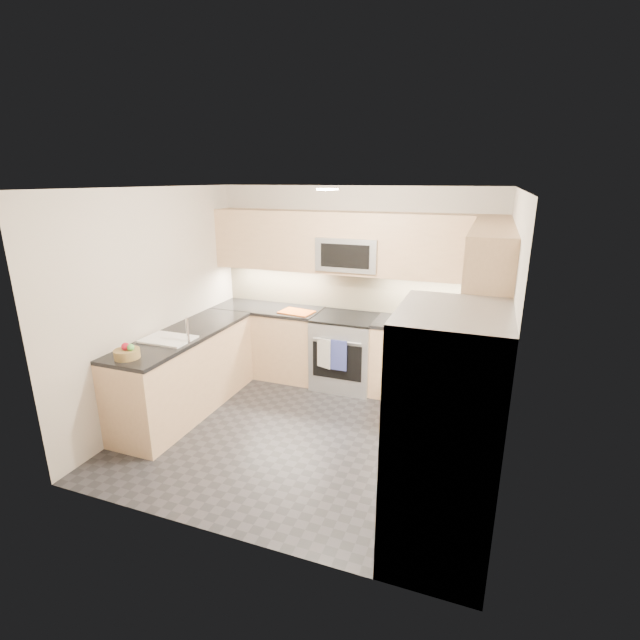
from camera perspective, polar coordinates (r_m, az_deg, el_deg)
The scene contains 36 objects.
floor at distance 5.06m, azimuth -1.41°, elevation -13.67°, with size 3.60×3.20×0.00m, color black.
ceiling at distance 4.35m, azimuth -1.66°, elevation 15.94°, with size 3.60×3.20×0.02m, color beige.
wall_back at distance 6.01m, azimuth 4.14°, elevation 4.19°, with size 3.60×0.02×2.50m, color #BCB1A4.
wall_front at distance 3.21m, azimuth -12.25°, elevation -7.87°, with size 3.60×0.02×2.50m, color #BCB1A4.
wall_left at distance 5.46m, azimuth -19.39°, elevation 1.91°, with size 0.02×3.20×2.50m, color #BCB1A4.
wall_right at distance 4.25m, azimuth 21.64°, elevation -2.47°, with size 0.02×3.20×2.50m, color #BCB1A4.
base_cab_back_left at distance 6.35m, azimuth -6.27°, elevation -2.68°, with size 1.42×0.60×0.90m, color tan.
base_cab_back_right at distance 5.77m, azimuth 13.60°, elevation -5.16°, with size 1.42×0.60×0.90m, color tan.
base_cab_right at distance 4.70m, azimuth 16.84°, elevation -10.75°, with size 0.60×1.70×0.90m, color tan.
base_cab_peninsula at distance 5.53m, azimuth -16.15°, elevation -6.37°, with size 0.60×2.00×0.90m, color tan.
countertop_back_left at distance 6.21m, azimuth -6.41°, elevation 1.40°, with size 1.42×0.63×0.04m, color black.
countertop_back_right at distance 5.61m, azimuth 13.93°, elevation -0.71°, with size 1.42×0.63×0.04m, color black.
countertop_right at distance 4.51m, azimuth 17.35°, elevation -5.44°, with size 0.63×1.70×0.04m, color black.
countertop_peninsula at distance 5.37m, azimuth -16.56°, elevation -1.75°, with size 0.63×2.00×0.04m, color black.
upper_cab_back at distance 5.75m, azimuth 3.77°, elevation 9.42°, with size 3.60×0.35×0.75m, color tan.
upper_cab_right at distance 4.38m, azimuth 20.14°, elevation 6.03°, with size 0.35×1.95×0.75m, color tan.
backsplash_back at distance 6.02m, azimuth 4.12°, elevation 3.67°, with size 3.60×0.01×0.51m, color #C2B28C.
backsplash_right at distance 4.70m, azimuth 21.46°, elevation -1.36°, with size 0.01×2.30×0.51m, color #C2B28C.
gas_range at distance 5.95m, azimuth 3.10°, elevation -3.96°, with size 0.76×0.65×0.91m, color #9A9DA2.
range_cooktop at distance 5.80m, azimuth 3.17°, elevation 0.29°, with size 0.76×0.65×0.03m, color black.
oven_door_glass at distance 5.66m, azimuth 2.10°, elevation -5.13°, with size 0.62×0.02×0.45m, color black.
oven_handle at distance 5.54m, azimuth 2.06°, elevation -2.62°, with size 0.02×0.02×0.60m, color #B2B5BA.
microwave at distance 5.74m, azimuth 3.67°, elevation 8.16°, with size 0.76×0.40×0.40m, color gray.
microwave_door at distance 5.55m, azimuth 3.06°, elevation 7.86°, with size 0.60×0.01×0.28m, color black.
refrigerator at distance 3.34m, azimuth 14.99°, elevation -13.81°, with size 0.70×0.90×1.80m, color #9FA2A7.
fridge_handle_left at distance 3.21m, azimuth 7.95°, elevation -13.76°, with size 0.02×0.02×1.20m, color #B2B5BA.
fridge_handle_right at distance 3.52m, azimuth 9.26°, elevation -10.88°, with size 0.02×0.02×1.20m, color #B2B5BA.
sink_basin at distance 5.19m, azimuth -18.14°, elevation -2.99°, with size 0.52×0.38×0.16m, color white.
faucet at distance 4.98m, azimuth -15.99°, elevation -1.22°, with size 0.03×0.03×0.28m, color silver.
utensil_bowl at distance 5.60m, azimuth 20.23°, elevation -0.33°, with size 0.25×0.25×0.14m, color #63B94F.
cutting_board at distance 5.93m, azimuth -2.90°, elevation 0.99°, with size 0.42×0.29×0.01m, color #C75112.
fruit_basket at distance 4.79m, azimuth -22.66°, elevation -3.86°, with size 0.24×0.24×0.09m, color olive.
fruit_apple at distance 4.77m, azimuth -22.82°, elevation -3.04°, with size 0.08×0.08×0.08m, color #B41428.
fruit_pear at distance 4.73m, azimuth -22.27°, elevation -3.14°, with size 0.07×0.07×0.07m, color #53B14C.
dish_towel_check at distance 5.63m, azimuth 0.46°, elevation -4.13°, with size 0.19×0.02×0.37m, color silver.
dish_towel_blue at distance 5.57m, azimuth 2.31°, elevation -4.37°, with size 0.20×0.02×0.38m, color navy.
Camera 1 is at (1.62, -4.04, 2.58)m, focal length 26.00 mm.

